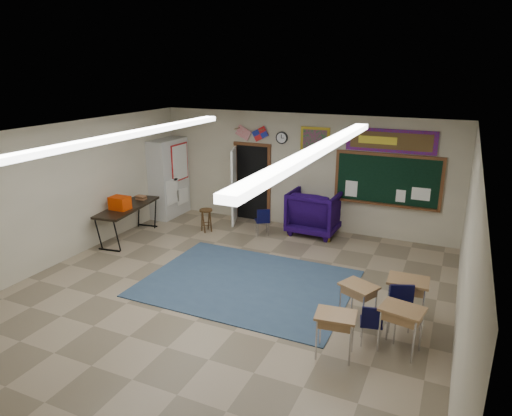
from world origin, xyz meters
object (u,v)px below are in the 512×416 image
at_px(wingback_armchair, 315,212).
at_px(student_desk_front_left, 358,301).
at_px(student_desk_front_right, 407,298).
at_px(wooden_stool, 206,220).
at_px(folding_table, 128,221).

bearing_deg(wingback_armchair, student_desk_front_left, 118.62).
height_order(wingback_armchair, student_desk_front_right, wingback_armchair).
distance_m(student_desk_front_right, wooden_stool, 5.82).
distance_m(wingback_armchair, student_desk_front_right, 4.43).
relative_size(wingback_armchair, folding_table, 0.60).
bearing_deg(student_desk_front_right, wooden_stool, 153.51).
bearing_deg(wooden_stool, student_desk_front_left, -31.36).
height_order(student_desk_front_right, wooden_stool, student_desk_front_right).
distance_m(student_desk_front_right, folding_table, 6.91).
height_order(student_desk_front_right, folding_table, folding_table).
relative_size(student_desk_front_left, folding_table, 0.34).
xyz_separation_m(folding_table, wooden_stool, (1.52, 1.22, -0.15)).
xyz_separation_m(student_desk_front_left, student_desk_front_right, (0.74, 0.34, 0.05)).
xyz_separation_m(student_desk_front_right, wooden_stool, (-5.29, 2.43, -0.13)).
xyz_separation_m(student_desk_front_right, folding_table, (-6.81, 1.22, 0.02)).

